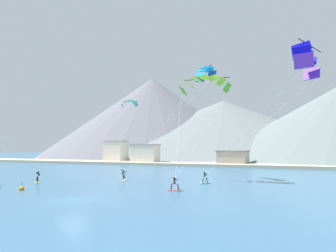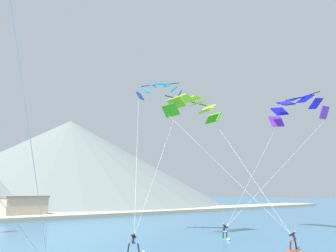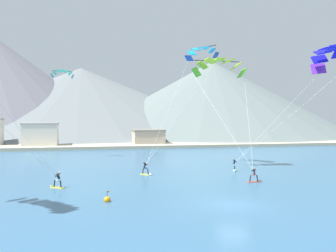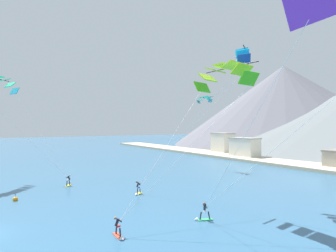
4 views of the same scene
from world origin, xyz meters
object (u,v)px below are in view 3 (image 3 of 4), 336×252
(kitesurfer_near_lead, at_px, (56,183))
(parafoil_kite_distant_high_outer, at_px, (62,73))
(kitesurfer_near_trail, at_px, (147,171))
(parafoil_kite_far_left, at_px, (219,66))
(parafoil_kite_near_trail, at_px, (201,52))
(race_marker_buoy, at_px, (107,200))
(parafoil_kite_mid_center, at_px, (329,56))
(kitesurfer_mid_center, at_px, (234,168))
(kitesurfer_far_left, at_px, (256,178))

(kitesurfer_near_lead, relative_size, parafoil_kite_distant_high_outer, 0.43)
(kitesurfer_near_trail, height_order, parafoil_kite_far_left, parafoil_kite_far_left)
(parafoil_kite_near_trail, bearing_deg, kitesurfer_near_lead, -142.93)
(parafoil_kite_near_trail, distance_m, parafoil_kite_far_left, 5.01)
(race_marker_buoy, bearing_deg, kitesurfer_near_lead, 123.64)
(kitesurfer_near_lead, relative_size, parafoil_kite_mid_center, 0.11)
(parafoil_kite_far_left, xyz_separation_m, parafoil_kite_distant_high_outer, (-21.70, 16.76, 0.40))
(kitesurfer_near_lead, xyz_separation_m, race_marker_buoy, (4.66, -7.01, -0.32))
(kitesurfer_near_trail, distance_m, parafoil_kite_mid_center, 27.83)
(kitesurfer_near_trail, relative_size, race_marker_buoy, 1.64)
(parafoil_kite_mid_center, bearing_deg, parafoil_kite_near_trail, 147.96)
(race_marker_buoy, bearing_deg, kitesurfer_near_trail, 68.19)
(kitesurfer_near_lead, height_order, kitesurfer_mid_center, kitesurfer_mid_center)
(kitesurfer_near_lead, distance_m, kitesurfer_far_left, 20.64)
(race_marker_buoy, bearing_deg, kitesurfer_far_left, 20.53)
(kitesurfer_far_left, xyz_separation_m, parafoil_kite_mid_center, (13.10, 6.47, 14.39))
(kitesurfer_near_trail, xyz_separation_m, parafoil_kite_distant_high_outer, (-11.11, 21.04, 13.77))
(kitesurfer_mid_center, relative_size, parafoil_kite_far_left, 0.13)
(kitesurfer_near_trail, xyz_separation_m, parafoil_kite_far_left, (10.60, 4.29, 13.37))
(kitesurfer_far_left, relative_size, parafoil_kite_far_left, 0.13)
(parafoil_kite_far_left, bearing_deg, kitesurfer_mid_center, -76.64)
(kitesurfer_mid_center, bearing_deg, kitesurfer_near_lead, -162.33)
(parafoil_kite_far_left, distance_m, race_marker_buoy, 27.18)
(parafoil_kite_distant_high_outer, bearing_deg, kitesurfer_near_lead, -87.43)
(kitesurfer_mid_center, xyz_separation_m, race_marker_buoy, (-16.66, -13.80, -0.31))
(kitesurfer_near_lead, distance_m, parafoil_kite_near_trail, 28.82)
(kitesurfer_mid_center, relative_size, parafoil_kite_near_trail, 0.11)
(kitesurfer_mid_center, xyz_separation_m, parafoil_kite_mid_center, (12.39, -1.35, 14.38))
(kitesurfer_near_lead, bearing_deg, parafoil_kite_far_left, 26.77)
(kitesurfer_far_left, distance_m, parafoil_kite_mid_center, 20.51)
(kitesurfer_far_left, relative_size, race_marker_buoy, 1.71)
(parafoil_kite_mid_center, bearing_deg, parafoil_kite_far_left, 159.70)
(parafoil_kite_mid_center, distance_m, parafoil_kite_distant_high_outer, 41.10)
(parafoil_kite_far_left, xyz_separation_m, race_marker_buoy, (-15.82, -17.34, -13.70))
(kitesurfer_far_left, distance_m, parafoil_kite_near_trail, 22.25)
(kitesurfer_far_left, bearing_deg, kitesurfer_mid_center, 84.81)
(kitesurfer_near_lead, height_order, parafoil_kite_mid_center, parafoil_kite_mid_center)
(parafoil_kite_far_left, bearing_deg, race_marker_buoy, -132.38)
(kitesurfer_far_left, bearing_deg, parafoil_kite_near_trail, 95.15)
(parafoil_kite_far_left, height_order, race_marker_buoy, parafoil_kite_far_left)
(parafoil_kite_mid_center, relative_size, parafoil_kite_far_left, 1.10)
(kitesurfer_mid_center, relative_size, parafoil_kite_distant_high_outer, 0.45)
(kitesurfer_near_lead, height_order, race_marker_buoy, kitesurfer_near_lead)
(kitesurfer_near_lead, distance_m, kitesurfer_near_trail, 11.59)
(parafoil_kite_mid_center, distance_m, parafoil_kite_far_left, 14.14)
(kitesurfer_near_trail, bearing_deg, parafoil_kite_mid_center, -1.46)
(kitesurfer_near_lead, height_order, parafoil_kite_distant_high_outer, parafoil_kite_distant_high_outer)
(kitesurfer_mid_center, xyz_separation_m, parafoil_kite_near_trail, (-2.11, 7.72, 15.84))
(kitesurfer_far_left, distance_m, race_marker_buoy, 17.04)
(kitesurfer_far_left, xyz_separation_m, parafoil_kite_far_left, (-0.13, 11.37, 13.39))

